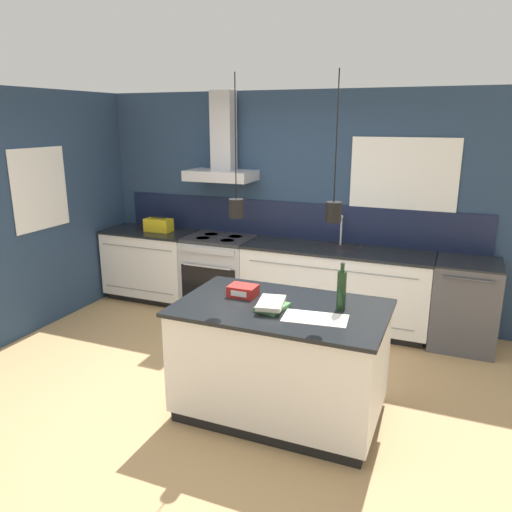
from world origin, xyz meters
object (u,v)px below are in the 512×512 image
Objects in this scene: dishwasher at (465,304)px; red_supply_box at (243,291)px; bottle_on_island at (341,290)px; book_stack at (272,305)px; yellow_toolbox at (159,225)px; oven_range at (220,273)px.

dishwasher is 2.50m from red_supply_box.
bottle_on_island is (-0.90, -1.77, 0.61)m from dishwasher.
red_supply_box reaches higher than dishwasher.
red_supply_box reaches higher than book_stack.
dishwasher is 2.68× the size of yellow_toolbox.
book_stack reaches higher than oven_range.
yellow_toolbox is (-2.27, 1.96, 0.05)m from book_stack.
red_supply_box is at bearing -133.61° from dishwasher.
book_stack is at bearing -157.87° from bottle_on_island.
red_supply_box reaches higher than oven_range.
oven_range and dishwasher have the same top height.
oven_range is 2.14m from red_supply_box.
book_stack is at bearing -30.58° from red_supply_box.
yellow_toolbox reaches higher than oven_range.
bottle_on_island is (1.89, -1.76, 0.61)m from oven_range.
oven_range is 2.75× the size of book_stack.
dishwasher is (2.79, 0.00, 0.00)m from oven_range.
red_supply_box is at bearing 149.42° from book_stack.
oven_range is 2.79m from dishwasher.
bottle_on_island is 0.53m from book_stack.
oven_range is 2.68× the size of yellow_toolbox.
red_supply_box is (-0.80, -0.01, -0.11)m from bottle_on_island.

